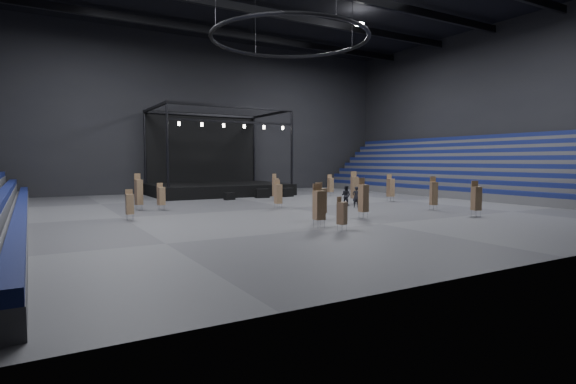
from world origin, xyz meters
TOP-DOWN VIEW (x-y plane):
  - floor at (0.00, 0.00)m, footprint 50.00×50.00m
  - wall_back at (0.00, 21.00)m, footprint 50.00×0.20m
  - wall_right at (25.00, 0.00)m, footprint 0.20×42.00m
  - bleachers_right at (22.94, 0.00)m, footprint 7.20×40.00m
  - stage at (0.00, 16.24)m, footprint 14.00×10.00m
  - truss_ring at (-0.00, 0.00)m, footprint 12.30×12.30m
  - flight_case_left at (-1.40, 8.86)m, footprint 1.11×0.74m
  - flight_case_mid at (2.29, 9.35)m, footprint 1.38×0.74m
  - flight_case_right at (5.10, 9.37)m, footprint 1.43×0.87m
  - chair_stack_0 at (-12.33, -1.49)m, footprint 0.47×0.47m
  - chair_stack_1 at (6.61, 0.26)m, footprint 0.65×0.65m
  - chair_stack_2 at (-9.22, 3.19)m, footprint 0.55×0.55m
  - chair_stack_3 at (9.60, 8.01)m, footprint 0.57×0.57m
  - chair_stack_4 at (8.46, -6.84)m, footprint 0.61×0.61m
  - chair_stack_5 at (-10.63, 4.14)m, footprint 0.57×0.57m
  - chair_stack_6 at (-3.94, -9.96)m, footprint 0.59×0.59m
  - chair_stack_7 at (7.82, -11.00)m, footprint 0.62×0.62m
  - chair_stack_8 at (2.15, 6.35)m, footprint 0.50×0.50m
  - chair_stack_9 at (-2.08, -7.40)m, footprint 0.57×0.57m
  - chair_stack_10 at (-3.53, -11.49)m, footprint 0.56×0.56m
  - chair_stack_11 at (-1.22, -0.33)m, footprint 0.51×0.51m
  - chair_stack_12 at (0.85, -7.93)m, footprint 0.51×0.51m
  - chair_stack_13 at (10.65, 0.15)m, footprint 0.57×0.57m
  - man_center at (4.69, -2.37)m, footprint 0.68×0.52m
  - crew_member at (4.87, -0.84)m, footprint 0.89×0.98m

SIDE VIEW (x-z plane):
  - floor at x=0.00m, z-range 0.00..0.00m
  - flight_case_left at x=-1.40m, z-range 0.00..0.68m
  - flight_case_right at x=5.10m, z-range 0.00..0.90m
  - flight_case_mid at x=2.29m, z-range 0.00..0.90m
  - crew_member at x=4.87m, z-range 0.00..1.64m
  - man_center at x=4.69m, z-range 0.00..1.65m
  - chair_stack_10 at x=-3.53m, z-range 0.07..1.88m
  - chair_stack_0 at x=-12.33m, z-range 0.07..1.99m
  - chair_stack_2 at x=-9.22m, z-range 0.07..2.11m
  - chair_stack_11 at x=-1.22m, z-range 0.06..2.30m
  - chair_stack_3 at x=9.60m, z-range 0.07..2.32m
  - chair_stack_7 at x=7.82m, z-range 0.06..2.42m
  - chair_stack_9 at x=-2.08m, z-range 0.07..2.42m
  - chair_stack_8 at x=2.15m, z-range 0.02..2.50m
  - chair_stack_4 at x=8.46m, z-range 0.03..2.54m
  - chair_stack_6 at x=-3.94m, z-range 0.08..2.50m
  - chair_stack_13 at x=10.65m, z-range 0.07..2.52m
  - chair_stack_12 at x=0.85m, z-range 0.04..2.63m
  - chair_stack_5 at x=-10.63m, z-range 0.02..2.76m
  - chair_stack_1 at x=6.61m, z-range 0.04..2.81m
  - stage at x=0.00m, z-range -3.15..6.05m
  - bleachers_right at x=22.94m, z-range -1.47..4.93m
  - wall_back at x=0.00m, z-range 0.00..18.00m
  - wall_right at x=25.00m, z-range 0.00..18.00m
  - truss_ring at x=0.00m, z-range 10.43..15.58m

